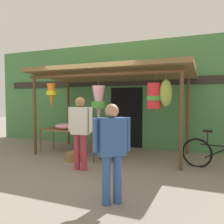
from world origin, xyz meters
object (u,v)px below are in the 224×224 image
at_px(customer_foreground, 112,146).
at_px(parked_bicycle, 220,155).
at_px(wicker_basket_by_table, 74,156).
at_px(display_table, 66,131).
at_px(folding_chair, 101,142).
at_px(flower_heap_on_table, 65,126).
at_px(vendor_in_orange, 80,127).

bearing_deg(customer_foreground, parked_bicycle, 57.37).
bearing_deg(wicker_basket_by_table, customer_foreground, -46.23).
bearing_deg(wicker_basket_by_table, display_table, 133.63).
bearing_deg(folding_chair, customer_foreground, -61.05).
relative_size(parked_bicycle, customer_foreground, 1.13).
bearing_deg(flower_heap_on_table, display_table, 109.20).
bearing_deg(flower_heap_on_table, wicker_basket_by_table, -44.97).
bearing_deg(display_table, flower_heap_on_table, -70.80).
distance_m(display_table, customer_foreground, 3.82).
distance_m(display_table, vendor_in_orange, 1.95).
distance_m(folding_chair, parked_bicycle, 2.85).
height_order(display_table, flower_heap_on_table, flower_heap_on_table).
relative_size(folding_chair, vendor_in_orange, 0.51).
relative_size(flower_heap_on_table, folding_chair, 0.78).
bearing_deg(parked_bicycle, customer_foreground, -122.63).
height_order(flower_heap_on_table, folding_chair, flower_heap_on_table).
bearing_deg(parked_bicycle, folding_chair, -173.48).
distance_m(flower_heap_on_table, wicker_basket_by_table, 1.24).
bearing_deg(display_table, wicker_basket_by_table, -46.37).
distance_m(display_table, folding_chair, 1.54).
xyz_separation_m(wicker_basket_by_table, customer_foreground, (1.89, -1.97, 0.78)).
xyz_separation_m(display_table, parked_bicycle, (4.25, -0.24, -0.30)).
xyz_separation_m(display_table, wicker_basket_by_table, (0.75, -0.78, -0.53)).
distance_m(parked_bicycle, vendor_in_orange, 3.22).
xyz_separation_m(flower_heap_on_table, parked_bicycle, (4.23, -0.18, -0.45)).
relative_size(folding_chair, wicker_basket_by_table, 1.91).
xyz_separation_m(folding_chair, vendor_in_orange, (-0.11, -0.84, 0.47)).
bearing_deg(flower_heap_on_table, vendor_in_orange, -46.23).
bearing_deg(parked_bicycle, vendor_in_orange, -158.42).
xyz_separation_m(folding_chair, wicker_basket_by_table, (-0.68, -0.22, -0.39)).
height_order(wicker_basket_by_table, vendor_in_orange, vendor_in_orange).
distance_m(wicker_basket_by_table, parked_bicycle, 3.55).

